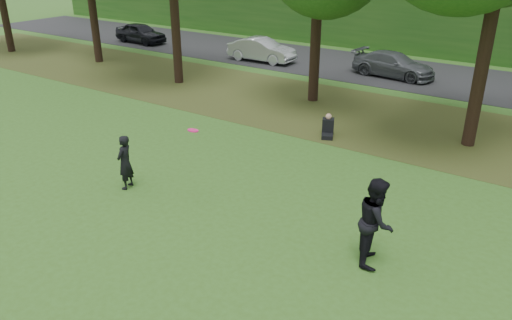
{
  "coord_description": "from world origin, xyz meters",
  "views": [
    {
      "loc": [
        6.98,
        -5.26,
        6.59
      ],
      "look_at": [
        0.27,
        4.59,
        1.3
      ],
      "focal_mm": 35.0,
      "sensor_mm": 36.0,
      "label": 1
    }
  ],
  "objects": [
    {
      "name": "frisbee",
      "position": [
        -0.82,
        3.42,
        2.26
      ],
      "size": [
        0.36,
        0.36,
        0.07
      ],
      "color": "#F31472",
      "rests_on": "ground"
    },
    {
      "name": "street",
      "position": [
        0.0,
        21.0,
        0.01
      ],
      "size": [
        70.0,
        7.0,
        0.02
      ],
      "primitive_type": "cube",
      "color": "black",
      "rests_on": "ground"
    },
    {
      "name": "far_hedge",
      "position": [
        0.0,
        27.0,
        2.5
      ],
      "size": [
        70.0,
        3.0,
        5.0
      ],
      "primitive_type": "cube",
      "color": "#1D4C15",
      "rests_on": "ground"
    },
    {
      "name": "player_right",
      "position": [
        3.89,
        3.89,
        1.01
      ],
      "size": [
        1.04,
        1.18,
        2.03
      ],
      "primitive_type": "imported",
      "rotation": [
        0.0,
        0.0,
        1.9
      ],
      "color": "black",
      "rests_on": "ground"
    },
    {
      "name": "player_left",
      "position": [
        -3.35,
        3.3,
        0.8
      ],
      "size": [
        0.52,
        0.66,
        1.6
      ],
      "primitive_type": "imported",
      "rotation": [
        0.0,
        0.0,
        -1.31
      ],
      "color": "black",
      "rests_on": "ground"
    },
    {
      "name": "leaf_litter",
      "position": [
        0.0,
        13.0,
        0.01
      ],
      "size": [
        60.0,
        7.0,
        0.01
      ],
      "primitive_type": "cube",
      "color": "#423517",
      "rests_on": "ground"
    },
    {
      "name": "parked_cars",
      "position": [
        1.52,
        19.56,
        0.71
      ],
      "size": [
        41.62,
        4.3,
        1.46
      ],
      "color": "black",
      "rests_on": "street"
    },
    {
      "name": "seated_person",
      "position": [
        -0.44,
        10.28,
        0.31
      ],
      "size": [
        0.68,
        0.83,
        0.83
      ],
      "rotation": [
        0.0,
        0.0,
        0.43
      ],
      "color": "black",
      "rests_on": "ground"
    },
    {
      "name": "ground",
      "position": [
        0.0,
        0.0,
        0.0
      ],
      "size": [
        120.0,
        120.0,
        0.0
      ],
      "primitive_type": "plane",
      "color": "#33591B",
      "rests_on": "ground"
    }
  ]
}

